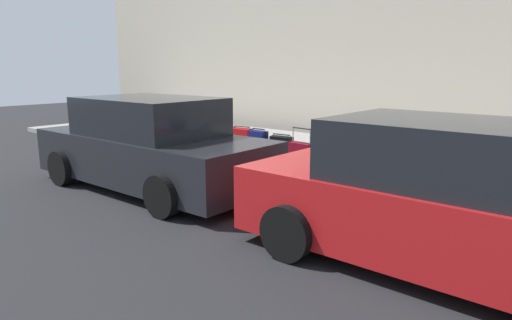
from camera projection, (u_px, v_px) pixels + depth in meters
The scene contains 16 objects.
ground_plane at pixel (217, 171), 9.32m from camera, with size 40.00×40.00×0.00m, color black.
sidewalk_curb at pixel (288, 151), 11.17m from camera, with size 18.00×5.00×0.14m, color gray.
suitcase_navy_0 at pixel (438, 173), 6.97m from camera, with size 0.42×0.24×0.94m.
suitcase_red_1 at pixel (405, 175), 7.31m from camera, with size 0.48×0.24×0.72m.
suitcase_silver_2 at pixel (376, 165), 7.61m from camera, with size 0.40×0.28×0.76m.
suitcase_olive_3 at pixel (347, 166), 7.83m from camera, with size 0.43×0.22×0.90m.
suitcase_teal_4 at pixel (325, 164), 8.18m from camera, with size 0.39×0.23×0.57m.
suitcase_maroon_5 at pixel (301, 158), 8.47m from camera, with size 0.48×0.24×0.88m.
suitcase_black_6 at pixel (281, 152), 8.88m from camera, with size 0.46×0.24×0.70m.
suitcase_navy_7 at pixel (259, 148), 9.10m from camera, with size 0.38×0.20×0.78m.
suitcase_red_8 at pixel (242, 145), 9.45m from camera, with size 0.49×0.26×0.78m.
suitcase_silver_9 at pixel (225, 142), 9.81m from camera, with size 0.41×0.27×0.80m.
fire_hydrant at pixel (204, 136), 10.21m from camera, with size 0.39×0.21×0.84m.
bollard_post at pixel (176, 134), 10.60m from camera, with size 0.12×0.12×0.84m, color #333338.
parked_car_red_0 at pixel (442, 200), 4.72m from camera, with size 4.36×2.04×1.60m.
parked_car_charcoal_1 at pixel (151, 146), 7.89m from camera, with size 4.65×2.13×1.61m.
Camera 1 is at (-6.48, 6.40, 2.13)m, focal length 31.37 mm.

